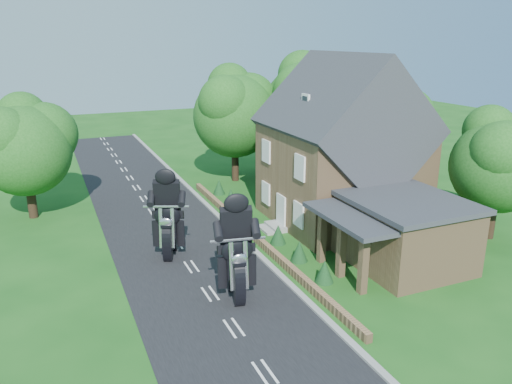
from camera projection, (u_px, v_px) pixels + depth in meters
name	position (u px, v px, depth m)	size (l,w,h in m)	color
ground	(210.00, 294.00, 22.36)	(120.00, 120.00, 0.00)	#164914
road	(210.00, 294.00, 22.35)	(7.00, 80.00, 0.02)	black
kerb	(283.00, 278.00, 23.71)	(0.30, 80.00, 0.12)	gray
garden_wall	(255.00, 236.00, 28.31)	(0.30, 22.00, 0.40)	#916D4A
house	(342.00, 152.00, 30.29)	(9.54, 8.64, 10.24)	#916D4A
annex	(403.00, 231.00, 24.85)	(7.05, 5.94, 3.44)	#916D4A
tree_annex_side	(503.00, 157.00, 27.51)	(5.64, 5.20, 7.48)	black
tree_house_right	(397.00, 125.00, 34.66)	(6.51, 6.00, 8.40)	black
tree_behind_house	(313.00, 100.00, 40.02)	(7.81, 7.20, 10.08)	black
tree_behind_left	(239.00, 108.00, 38.77)	(6.94, 6.40, 9.16)	black
tree_far_road	(30.00, 142.00, 30.73)	(6.08, 5.60, 7.84)	black
shrub_a	(324.00, 271.00, 23.31)	(0.90, 0.90, 1.10)	black
shrub_b	(299.00, 251.00, 25.51)	(0.90, 0.90, 1.10)	black
shrub_c	(278.00, 234.00, 27.70)	(0.90, 0.90, 1.10)	black
shrub_d	(245.00, 207.00, 32.09)	(0.90, 0.90, 1.10)	black
shrub_e	(231.00, 196.00, 34.28)	(0.90, 0.90, 1.10)	black
shrub_f	(219.00, 187.00, 36.48)	(0.90, 0.90, 1.10)	black
motorcycle_lead	(237.00, 283.00, 21.75)	(0.40, 1.58, 1.47)	black
motorcycle_follow	(170.00, 244.00, 25.99)	(0.39, 1.54, 1.44)	black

